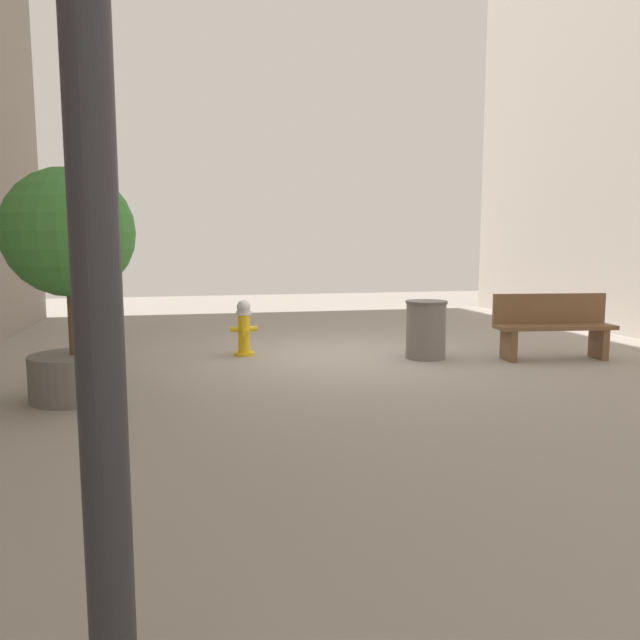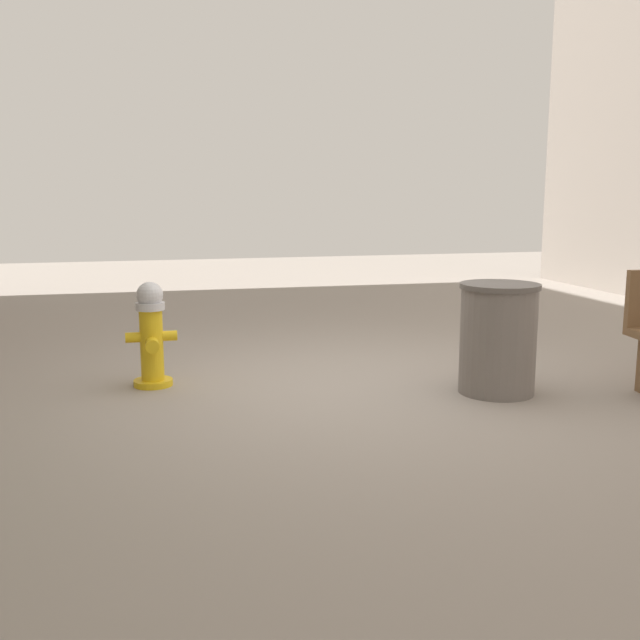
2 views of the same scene
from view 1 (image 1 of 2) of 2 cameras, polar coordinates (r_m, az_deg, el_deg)
name	(u,v)px [view 1 (image 1 of 2)]	position (r m, az deg, el deg)	size (l,w,h in m)	color
ground_plane	(349,356)	(9.03, 2.80, -3.41)	(23.40, 23.40, 0.00)	gray
fire_hydrant	(244,328)	(9.06, -7.28, -0.75)	(0.40, 0.38, 0.84)	gold
bench_near	(553,325)	(9.35, 21.36, -0.45)	(1.76, 0.66, 0.95)	brown
planter_tree	(70,255)	(6.83, -22.79, 5.71)	(1.35, 1.35, 2.46)	slate
trash_bin	(426,330)	(8.88, 10.10, -0.90)	(0.61, 0.61, 0.85)	slate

